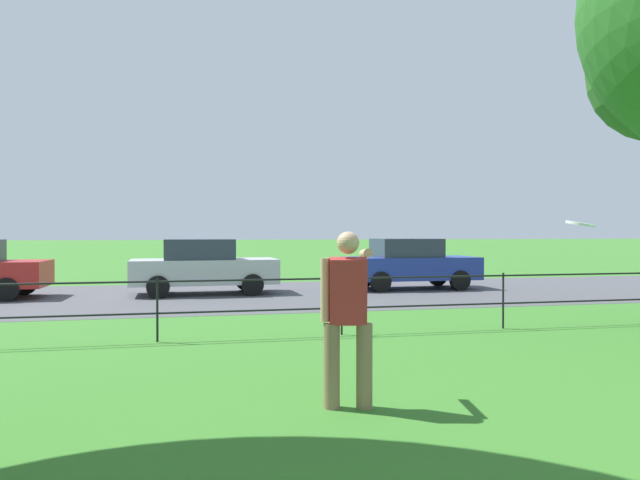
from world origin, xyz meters
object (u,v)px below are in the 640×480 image
object	(u,v)px
car_silver_left	(203,266)
car_blue_far_left	(410,263)
person_thrower	(348,312)
frisbee	(580,224)

from	to	relation	value
car_silver_left	car_blue_far_left	bearing A→B (deg)	1.69
person_thrower	frisbee	world-z (taller)	frisbee
person_thrower	car_silver_left	xyz separation A→B (m)	(-1.15, 11.14, -0.16)
frisbee	car_blue_far_left	distance (m)	12.19
frisbee	car_silver_left	world-z (taller)	frisbee
frisbee	car_blue_far_left	bearing A→B (deg)	76.51
frisbee	person_thrower	bearing A→B (deg)	167.64
car_silver_left	frisbee	bearing A→B (deg)	-73.81
frisbee	car_blue_far_left	size ratio (longest dim) A/B	0.10
person_thrower	car_silver_left	size ratio (longest dim) A/B	0.43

